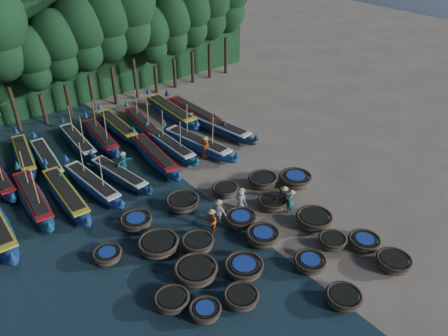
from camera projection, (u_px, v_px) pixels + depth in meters
ground at (225, 211)px, 28.45m from camera, size 120.00×120.00×0.00m
foliage_wall at (70, 50)px, 41.24m from camera, size 40.00×3.00×10.00m
coracle_3 at (344, 298)px, 21.93m from camera, size 1.87×1.87×0.66m
coracle_4 at (394, 262)px, 24.05m from camera, size 2.00×2.00×0.67m
coracle_5 at (205, 311)px, 21.25m from camera, size 1.72×1.72×0.64m
coracle_6 at (241, 298)px, 21.92m from camera, size 2.13×2.13×0.69m
coracle_7 at (310, 263)px, 24.01m from camera, size 2.12×2.12×0.66m
coracle_8 at (332, 241)px, 25.47m from camera, size 1.67×1.67×0.66m
coracle_9 at (364, 242)px, 25.43m from camera, size 2.16×2.16×0.65m
coracle_10 at (172, 300)px, 21.77m from camera, size 1.98×1.98×0.68m
coracle_11 at (196, 271)px, 23.34m from camera, size 2.94×2.94×0.81m
coracle_12 at (244, 267)px, 23.67m from camera, size 2.17×2.17×0.71m
coracle_13 at (263, 236)px, 25.69m from camera, size 2.23×2.23×0.82m
coracle_14 at (314, 219)px, 27.07m from camera, size 2.75×2.75×0.77m
coracle_15 at (158, 245)px, 25.11m from camera, size 2.62×2.62×0.79m
coracle_16 at (198, 243)px, 25.27m from camera, size 1.93×1.93×0.75m
coracle_17 at (241, 219)px, 27.17m from camera, size 2.13×2.13×0.68m
coracle_18 at (273, 202)px, 28.61m from camera, size 2.47×2.47×0.73m
coracle_19 at (295, 179)px, 30.77m from camera, size 2.61×2.61×0.83m
coracle_20 at (107, 255)px, 24.48m from camera, size 1.69×1.69×0.67m
coracle_21 at (136, 221)px, 26.97m from camera, size 2.38×2.38×0.71m
coracle_22 at (183, 202)px, 28.52m from camera, size 2.30×2.30×0.80m
coracle_23 at (225, 190)px, 29.79m from camera, size 2.01×2.01×0.69m
coracle_24 at (263, 180)px, 30.71m from camera, size 2.50×2.50×0.78m
long_boat_1 at (33, 198)px, 28.71m from camera, size 2.05×8.37×3.56m
long_boat_2 at (66, 194)px, 29.10m from camera, size 1.82×8.40×1.48m
long_boat_3 at (93, 184)px, 30.20m from camera, size 2.07×7.84×3.34m
long_boat_4 at (119, 175)px, 31.23m from camera, size 2.39×7.21×1.28m
long_boat_5 at (155, 156)px, 33.35m from camera, size 2.24×8.29×1.47m
long_boat_6 at (170, 146)px, 34.71m from camera, size 1.34×7.66×3.25m
long_boat_7 at (198, 144)px, 34.92m from camera, size 2.86×8.39×3.61m
long_boat_8 at (219, 128)px, 37.31m from camera, size 2.73×8.50×1.51m
long_boat_10 at (24, 156)px, 33.44m from camera, size 2.57×7.69×1.37m
long_boat_11 at (47, 159)px, 32.99m from camera, size 2.03×7.75×1.37m
long_boat_12 at (78, 142)px, 35.30m from camera, size 1.77×7.75×3.30m
long_boat_13 at (101, 137)px, 35.98m from camera, size 2.19×7.92×3.38m
long_boat_14 at (118, 126)px, 37.61m from camera, size 1.65×7.88×1.39m
long_boat_15 at (142, 124)px, 38.07m from camera, size 2.34×7.69×3.29m
long_boat_16 at (171, 111)px, 39.97m from camera, size 1.92×9.11×1.60m
long_boat_17 at (194, 113)px, 39.67m from camera, size 1.80×9.10×1.60m
fisherman_0 at (241, 199)px, 28.08m from camera, size 0.71×0.92×1.87m
fisherman_1 at (291, 200)px, 28.02m from camera, size 0.66×0.53×1.78m
fisherman_2 at (211, 221)px, 26.27m from camera, size 0.97×1.01×1.84m
fisherman_3 at (283, 198)px, 28.17m from camera, size 1.28×1.18×1.93m
fisherman_4 at (218, 212)px, 26.84m from camera, size 0.83×1.15×2.01m
fisherman_5 at (123, 163)px, 31.83m from camera, size 1.70×0.95×1.95m
fisherman_6 at (205, 147)px, 33.68m from camera, size 0.89×1.04×2.00m
tree_5 at (31, 59)px, 36.04m from camera, size 3.68×3.68×8.68m
tree_6 at (57, 45)px, 36.90m from camera, size 4.09×4.09×9.65m
tree_7 at (81, 33)px, 37.75m from camera, size 4.51×4.51×10.63m
tree_8 at (105, 20)px, 38.60m from camera, size 4.92×4.92×11.60m
tree_9 at (127, 9)px, 39.46m from camera, size 5.34×5.34×12.58m
tree_10 at (152, 35)px, 42.12m from camera, size 3.68×3.68×8.68m
tree_11 at (171, 24)px, 42.97m from camera, size 4.09×4.09×9.65m
tree_12 at (190, 13)px, 43.83m from camera, size 4.51×4.51×10.63m
tree_13 at (208, 3)px, 44.68m from camera, size 4.92×4.92×11.60m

